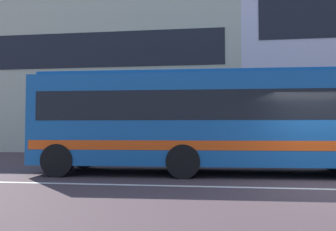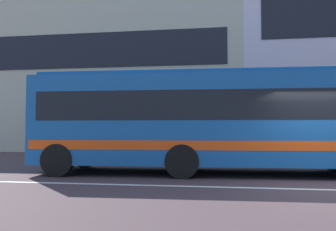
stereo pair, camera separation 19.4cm
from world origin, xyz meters
name	(u,v)px [view 1 (the left image)]	position (x,y,z in m)	size (l,w,h in m)	color
hedge_row_far	(245,151)	(-1.54, 6.31, 0.51)	(18.55, 1.10, 1.01)	#245423
apartment_block_left	(79,77)	(-13.03, 15.67, 5.49)	(23.65, 9.34, 10.97)	#B6B79D
transit_bus	(205,119)	(-3.24, 2.48, 1.79)	(11.03, 3.01, 3.24)	#154F90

